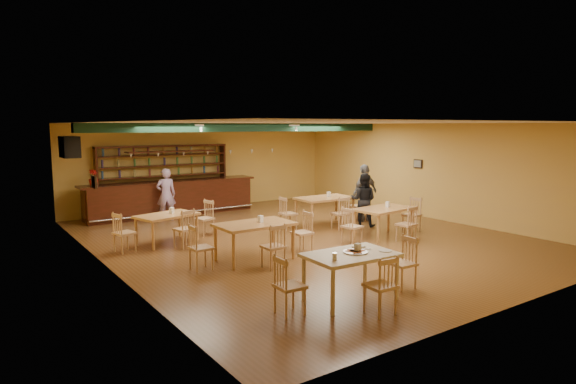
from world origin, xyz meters
TOP-DOWN VIEW (x-y plane):
  - floor at (0.00, 0.00)m, footprint 12.00×12.00m
  - ceiling_beam at (0.00, 2.80)m, footprint 10.00×0.30m
  - track_rail_left at (-1.80, 3.40)m, footprint 0.05×2.50m
  - track_rail_right at (1.40, 3.40)m, footprint 0.05×2.50m
  - ac_unit at (-4.80, 4.20)m, footprint 0.34×0.70m
  - picture_left at (-4.97, 1.00)m, footprint 0.04×0.34m
  - picture_right at (4.97, 0.50)m, footprint 0.04×0.34m
  - bar_counter at (-1.59, 5.15)m, footprint 5.78×0.85m
  - back_bar_hutch at (-1.59, 5.78)m, footprint 4.47×0.40m
  - poinsettia at (-4.03, 5.15)m, footprint 0.36×0.36m
  - dining_table_a at (-3.18, 1.43)m, footprint 1.64×1.22m
  - dining_table_b at (1.53, 1.02)m, footprint 1.70×1.06m
  - dining_table_c at (-2.18, -1.18)m, footprint 1.65×0.99m
  - dining_table_d at (1.76, -1.18)m, footprint 1.67×1.11m
  - near_table at (-2.14, -4.25)m, footprint 1.55×1.04m
  - pizza_tray at (-2.03, -4.25)m, footprint 0.42×0.42m
  - parmesan_shaker at (-2.62, -4.41)m, footprint 0.08×0.08m
  - napkin_stack at (-1.76, -4.04)m, footprint 0.22×0.18m
  - pizza_server at (-1.87, -4.20)m, footprint 0.33×0.18m
  - side_plate at (-1.55, -4.47)m, footprint 0.23×0.23m
  - patron_bar at (-2.09, 4.33)m, footprint 0.66×0.51m
  - patron_right_a at (2.33, 0.22)m, footprint 0.92×0.95m
  - patron_right_b at (2.96, 0.82)m, footprint 1.07×0.54m

SIDE VIEW (x-z plane):
  - floor at x=0.00m, z-range 0.00..0.00m
  - dining_table_a at x=-3.18m, z-range 0.00..0.73m
  - dining_table_d at x=1.76m, z-range 0.00..0.79m
  - near_table at x=-2.14m, z-range 0.00..0.81m
  - dining_table_c at x=-2.18m, z-range 0.00..0.82m
  - dining_table_b at x=1.53m, z-range 0.00..0.83m
  - bar_counter at x=-1.59m, z-range 0.00..1.13m
  - patron_right_a at x=2.33m, z-range 0.00..1.55m
  - patron_bar at x=-2.09m, z-range 0.00..1.62m
  - side_plate at x=-1.55m, z-range 0.81..0.82m
  - pizza_tray at x=-2.03m, z-range 0.81..0.82m
  - napkin_stack at x=-1.76m, z-range 0.81..0.84m
  - pizza_server at x=-1.87m, z-range 0.82..0.83m
  - parmesan_shaker at x=-2.62m, z-range 0.81..0.92m
  - patron_right_b at x=2.96m, z-range 0.00..1.75m
  - back_bar_hutch at x=-1.59m, z-range 0.00..2.28m
  - poinsettia at x=-4.03m, z-range 1.13..1.63m
  - picture_left at x=-4.97m, z-range 1.56..1.84m
  - picture_right at x=4.97m, z-range 1.56..1.84m
  - ac_unit at x=-4.80m, z-range 2.11..2.59m
  - ceiling_beam at x=0.00m, z-range 2.75..3.00m
  - track_rail_left at x=-1.80m, z-range 2.92..2.96m
  - track_rail_right at x=1.40m, z-range 2.92..2.96m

